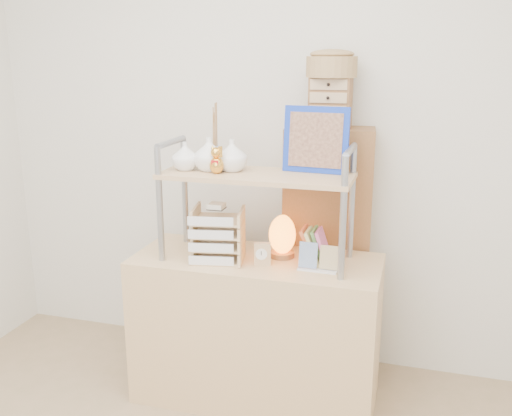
# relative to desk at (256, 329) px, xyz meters

# --- Properties ---
(room_shell) EXTENTS (3.42, 3.41, 2.61)m
(room_shell) POSITION_rel_desk_xyz_m (0.00, -0.81, 1.32)
(room_shell) COLOR silver
(room_shell) RESTS_ON ground
(desk) EXTENTS (1.20, 0.50, 0.75)m
(desk) POSITION_rel_desk_xyz_m (0.00, 0.00, 0.00)
(desk) COLOR tan
(desk) RESTS_ON ground
(cabinet) EXTENTS (0.47, 0.28, 1.35)m
(cabinet) POSITION_rel_desk_xyz_m (0.28, 0.37, 0.30)
(cabinet) COLOR brown
(cabinet) RESTS_ON ground
(hutch) EXTENTS (0.90, 0.34, 0.73)m
(hutch) POSITION_rel_desk_xyz_m (-0.06, 0.01, 0.81)
(hutch) COLOR #91959F
(hutch) RESTS_ON desk
(letter_tray) EXTENTS (0.27, 0.26, 0.28)m
(letter_tray) POSITION_rel_desk_xyz_m (-0.17, -0.07, 0.49)
(letter_tray) COLOR #D6B180
(letter_tray) RESTS_ON desk
(salt_lamp) EXTENTS (0.14, 0.13, 0.21)m
(salt_lamp) POSITION_rel_desk_xyz_m (0.11, 0.06, 0.48)
(salt_lamp) COLOR brown
(salt_lamp) RESTS_ON desk
(desk_clock) EXTENTS (0.08, 0.05, 0.11)m
(desk_clock) POSITION_rel_desk_xyz_m (0.05, -0.08, 0.43)
(desk_clock) COLOR tan
(desk_clock) RESTS_ON desk
(postcard_stand) EXTENTS (0.18, 0.06, 0.13)m
(postcard_stand) POSITION_rel_desk_xyz_m (0.31, -0.08, 0.41)
(postcard_stand) COLOR white
(postcard_stand) RESTS_ON desk
(drawer_chest) EXTENTS (0.20, 0.16, 0.25)m
(drawer_chest) POSITION_rel_desk_xyz_m (0.28, 0.35, 1.10)
(drawer_chest) COLOR brown
(drawer_chest) RESTS_ON cabinet
(woven_basket) EXTENTS (0.25, 0.25, 0.10)m
(woven_basket) POSITION_rel_desk_xyz_m (0.28, 0.35, 1.28)
(woven_basket) COLOR olive
(woven_basket) RESTS_ON drawer_chest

